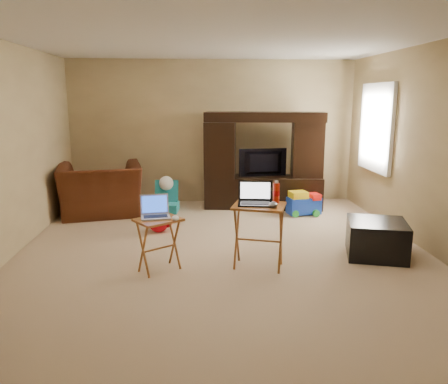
{
  "coord_description": "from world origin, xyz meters",
  "views": [
    {
      "loc": [
        -0.32,
        -5.04,
        1.85
      ],
      "look_at": [
        0.0,
        -0.2,
        0.8
      ],
      "focal_mm": 35.0,
      "sensor_mm": 36.0,
      "label": 1
    }
  ],
  "objects": [
    {
      "name": "floor",
      "position": [
        0.0,
        0.0,
        0.0
      ],
      "size": [
        5.5,
        5.5,
        0.0
      ],
      "primitive_type": "plane",
      "color": "tan",
      "rests_on": "ground"
    },
    {
      "name": "ceiling",
      "position": [
        0.0,
        0.0,
        2.5
      ],
      "size": [
        5.5,
        5.5,
        0.0
      ],
      "primitive_type": "plane",
      "rotation": [
        3.14,
        0.0,
        0.0
      ],
      "color": "silver",
      "rests_on": "ground"
    },
    {
      "name": "wall_back",
      "position": [
        0.0,
        2.75,
        1.25
      ],
      "size": [
        5.0,
        0.0,
        5.0
      ],
      "primitive_type": "plane",
      "rotation": [
        1.57,
        0.0,
        0.0
      ],
      "color": "tan",
      "rests_on": "ground"
    },
    {
      "name": "wall_front",
      "position": [
        0.0,
        -2.75,
        1.25
      ],
      "size": [
        5.0,
        0.0,
        5.0
      ],
      "primitive_type": "plane",
      "rotation": [
        -1.57,
        0.0,
        0.0
      ],
      "color": "tan",
      "rests_on": "ground"
    },
    {
      "name": "wall_left",
      "position": [
        -2.5,
        0.0,
        1.25
      ],
      "size": [
        0.0,
        5.5,
        5.5
      ],
      "primitive_type": "plane",
      "rotation": [
        1.57,
        0.0,
        1.57
      ],
      "color": "tan",
      "rests_on": "ground"
    },
    {
      "name": "wall_right",
      "position": [
        2.5,
        0.0,
        1.25
      ],
      "size": [
        0.0,
        5.5,
        5.5
      ],
      "primitive_type": "plane",
      "rotation": [
        1.57,
        0.0,
        -1.57
      ],
      "color": "tan",
      "rests_on": "ground"
    },
    {
      "name": "window_pane",
      "position": [
        2.48,
        1.55,
        1.4
      ],
      "size": [
        0.0,
        1.2,
        1.2
      ],
      "primitive_type": "plane",
      "rotation": [
        1.57,
        0.0,
        -1.57
      ],
      "color": "white",
      "rests_on": "ground"
    },
    {
      "name": "window_frame",
      "position": [
        2.46,
        1.55,
        1.4
      ],
      "size": [
        0.06,
        1.14,
        1.34
      ],
      "primitive_type": "cube",
      "color": "white",
      "rests_on": "ground"
    },
    {
      "name": "entertainment_center",
      "position": [
        0.83,
        2.2,
        0.81
      ],
      "size": [
        2.03,
        0.75,
        1.62
      ],
      "primitive_type": "cube",
      "rotation": [
        0.0,
        0.0,
        -0.13
      ],
      "color": "black",
      "rests_on": "floor"
    },
    {
      "name": "television",
      "position": [
        0.83,
        2.16,
        0.78
      ],
      "size": [
        0.83,
        0.21,
        0.47
      ],
      "primitive_type": "imported",
      "rotation": [
        0.0,
        0.0,
        3.27
      ],
      "color": "black",
      "rests_on": "entertainment_center"
    },
    {
      "name": "recliner",
      "position": [
        -1.84,
        1.9,
        0.41
      ],
      "size": [
        1.45,
        1.33,
        0.82
      ],
      "primitive_type": "imported",
      "rotation": [
        0.0,
        0.0,
        3.34
      ],
      "color": "#4A240F",
      "rests_on": "floor"
    },
    {
      "name": "child_rocker",
      "position": [
        -0.81,
        2.01,
        0.26
      ],
      "size": [
        0.42,
        0.47,
        0.51
      ],
      "primitive_type": null,
      "rotation": [
        0.0,
        0.0,
        -0.09
      ],
      "color": "teal",
      "rests_on": "floor"
    },
    {
      "name": "plush_toy",
      "position": [
        -0.85,
        0.89,
        0.22
      ],
      "size": [
        0.39,
        0.33,
        0.43
      ],
      "primitive_type": null,
      "color": "red",
      "rests_on": "floor"
    },
    {
      "name": "push_toy",
      "position": [
        1.41,
        1.68,
        0.2
      ],
      "size": [
        0.58,
        0.46,
        0.39
      ],
      "primitive_type": null,
      "rotation": [
        0.0,
        0.0,
        0.18
      ],
      "color": "#173ABA",
      "rests_on": "floor"
    },
    {
      "name": "ottoman",
      "position": [
        1.81,
        -0.23,
        0.21
      ],
      "size": [
        0.81,
        0.81,
        0.42
      ],
      "primitive_type": "cube",
      "rotation": [
        0.0,
        0.0,
        -0.27
      ],
      "color": "black",
      "rests_on": "floor"
    },
    {
      "name": "tray_table_left",
      "position": [
        -0.73,
        -0.51,
        0.29
      ],
      "size": [
        0.58,
        0.56,
        0.59
      ],
      "primitive_type": "cube",
      "rotation": [
        0.0,
        0.0,
        0.62
      ],
      "color": "#9D5426",
      "rests_on": "floor"
    },
    {
      "name": "tray_table_right",
      "position": [
        0.36,
        -0.49,
        0.36
      ],
      "size": [
        0.66,
        0.58,
        0.71
      ],
      "primitive_type": "cube",
      "rotation": [
        0.0,
        0.0,
        -0.3
      ],
      "color": "brown",
      "rests_on": "floor"
    },
    {
      "name": "laptop_left",
      "position": [
        -0.76,
        -0.48,
        0.71
      ],
      "size": [
        0.34,
        0.3,
        0.24
      ],
      "primitive_type": "cube",
      "rotation": [
        0.0,
        0.0,
        0.15
      ],
      "color": "#ABABB0",
      "rests_on": "tray_table_left"
    },
    {
      "name": "laptop_right",
      "position": [
        0.32,
        -0.47,
        0.83
      ],
      "size": [
        0.41,
        0.35,
        0.24
      ],
      "primitive_type": "cube",
      "rotation": [
        0.0,
        0.0,
        -0.12
      ],
      "color": "black",
      "rests_on": "tray_table_right"
    },
    {
      "name": "mouse_left",
      "position": [
        -0.54,
        -0.58,
        0.61
      ],
      "size": [
        0.09,
        0.13,
        0.05
      ],
      "primitive_type": "ellipsoid",
      "rotation": [
        0.0,
        0.0,
        0.12
      ],
      "color": "white",
      "rests_on": "tray_table_left"
    },
    {
      "name": "mouse_right",
      "position": [
        0.49,
        -0.61,
        0.74
      ],
      "size": [
        0.14,
        0.17,
        0.06
      ],
      "primitive_type": "ellipsoid",
      "rotation": [
        0.0,
        0.0,
        -0.36
      ],
      "color": "#45444A",
      "rests_on": "tray_table_right"
    },
    {
      "name": "water_bottle",
      "position": [
        0.56,
        -0.41,
        0.82
      ],
      "size": [
        0.07,
        0.07,
        0.22
      ],
      "primitive_type": "cylinder",
      "color": "red",
      "rests_on": "tray_table_right"
    }
  ]
}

